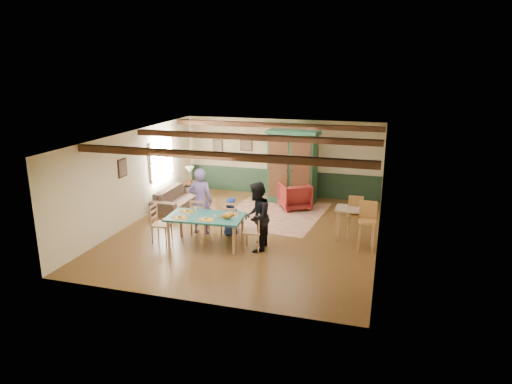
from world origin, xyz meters
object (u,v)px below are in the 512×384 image
(person_woman, at_px, (257,217))
(dining_chair_end_right, at_px, (253,231))
(dining_chair_end_left, at_px, (161,223))
(person_man, at_px, (201,201))
(armchair, at_px, (295,196))
(end_table, at_px, (190,190))
(person_child, at_px, (231,217))
(dining_chair_far_right, at_px, (230,219))
(bar_stool_left, at_px, (355,219))
(dining_table, at_px, (206,231))
(cat, at_px, (227,215))
(sofa, at_px, (177,198))
(dining_chair_far_left, at_px, (200,216))
(table_lamp, at_px, (190,174))
(bar_stool_right, at_px, (367,227))
(counter_table, at_px, (355,224))
(armoire, at_px, (292,167))

(person_woman, bearing_deg, dining_chair_end_right, -90.00)
(dining_chair_end_left, xyz_separation_m, person_man, (0.74, 0.90, 0.41))
(armchair, distance_m, end_table, 3.75)
(dining_chair_end_left, height_order, person_child, person_child)
(dining_chair_far_right, relative_size, person_woman, 0.58)
(dining_chair_end_left, xyz_separation_m, bar_stool_left, (4.85, 1.55, 0.08))
(dining_table, distance_m, bar_stool_left, 3.92)
(cat, distance_m, sofa, 4.00)
(dining_chair_far_left, bearing_deg, cat, 139.20)
(dining_chair_end_left, height_order, person_woman, person_woman)
(person_woman, relative_size, table_lamp, 3.26)
(dining_chair_far_left, distance_m, sofa, 2.65)
(dining_chair_end_right, bearing_deg, bar_stool_left, 116.04)
(dining_table, bearing_deg, bar_stool_right, 11.66)
(table_lamp, relative_size, counter_table, 0.51)
(cat, bearing_deg, end_table, 121.31)
(dining_chair_far_right, relative_size, dining_chair_end_right, 1.00)
(dining_chair_far_left, bearing_deg, dining_chair_end_right, 155.08)
(person_woman, height_order, armchair, person_woman)
(person_woman, height_order, person_child, person_woman)
(dining_chair_far_left, relative_size, armchair, 1.09)
(armoire, xyz_separation_m, table_lamp, (-3.51, -0.47, -0.37))
(person_child, bearing_deg, bar_stool_right, 175.20)
(table_lamp, bearing_deg, dining_chair_far_left, -61.45)
(counter_table, bearing_deg, person_child, -170.20)
(sofa, distance_m, bar_stool_left, 5.95)
(counter_table, bearing_deg, dining_chair_far_right, -168.75)
(cat, bearing_deg, bar_stool_right, 10.83)
(person_man, distance_m, bar_stool_left, 4.18)
(dining_chair_end_right, height_order, bar_stool_left, bar_stool_left)
(dining_chair_end_left, bearing_deg, person_man, -43.15)
(dining_table, relative_size, armoire, 0.78)
(counter_table, height_order, bar_stool_right, bar_stool_right)
(dining_chair_end_left, height_order, armoire, armoire)
(person_woman, distance_m, counter_table, 2.73)
(dining_chair_far_right, bearing_deg, dining_table, 60.95)
(dining_chair_end_right, bearing_deg, table_lamp, -141.90)
(cat, bearing_deg, dining_chair_end_right, 9.46)
(dining_chair_end_right, bearing_deg, armoire, 174.68)
(dining_chair_far_left, distance_m, bar_stool_right, 4.46)
(person_man, bearing_deg, sofa, -52.86)
(person_woman, relative_size, bar_stool_right, 1.41)
(dining_chair_end_left, bearing_deg, dining_table, -90.00)
(person_child, height_order, end_table, person_child)
(sofa, bearing_deg, dining_chair_far_left, -140.19)
(person_man, bearing_deg, dining_chair_far_right, 174.29)
(counter_table, bearing_deg, end_table, 157.50)
(armchair, relative_size, end_table, 1.58)
(sofa, xyz_separation_m, counter_table, (5.83, -1.32, 0.12))
(counter_table, bearing_deg, dining_chair_end_left, -162.60)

